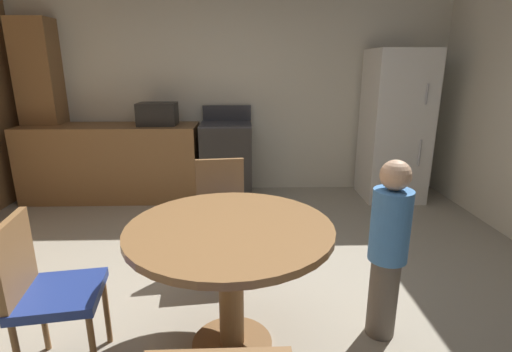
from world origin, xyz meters
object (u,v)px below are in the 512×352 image
Objects in this scene: oven_range at (227,160)px; dining_table at (230,254)px; microwave at (158,114)px; refrigerator at (395,126)px; person_child at (388,247)px; chair_north at (221,208)px; chair_west at (45,287)px.

oven_range reaches higher than dining_table.
microwave is at bearing 109.42° from dining_table.
refrigerator is 1.61× the size of person_child.
dining_table is at bearing -0.00° from chair_north.
person_child is (0.90, 0.09, -0.02)m from dining_table.
microwave is 0.51× the size of chair_west.
microwave reaches higher than chair_west.
person_child is at bearing -68.03° from oven_range.
dining_table is at bearing -70.58° from microwave.
person_child reaches higher than dining_table.
chair_north is (-0.11, 0.94, -0.09)m from dining_table.
oven_range is at bearing 174.68° from chair_north.
refrigerator is 2.02× the size of chair_north.
refrigerator is 2.02× the size of chair_west.
chair_north is (-1.97, -1.67, -0.38)m from refrigerator.
microwave is (-2.81, 0.05, 0.15)m from refrigerator.
refrigerator is 3.22m from dining_table.
microwave reaches higher than chair_north.
person_child reaches higher than chair_north.
chair_north is at bearing 43.84° from chair_west.
dining_table is at bearing -87.03° from oven_range.
dining_table is 1.27× the size of chair_north.
person_child is at bearing 43.39° from chair_north.
refrigerator is 2.81m from microwave.
person_child is at bearing -1.43° from chair_west.
chair_north is at bearing -46.01° from person_child.
oven_range is 1.72m from chair_north.
chair_north is at bearing -88.91° from oven_range.
chair_north is 1.36m from chair_west.
refrigerator is at bearing -1.53° from oven_range.
refrigerator reaches higher than microwave.
chair_west reaches higher than dining_table.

